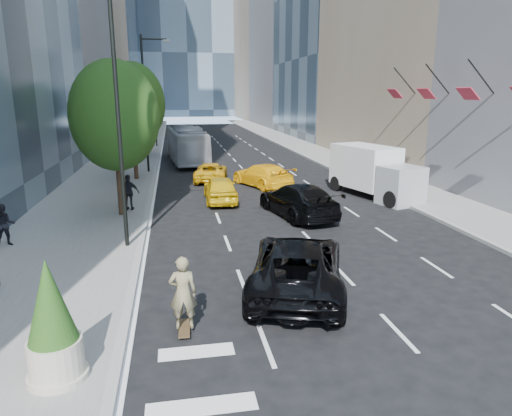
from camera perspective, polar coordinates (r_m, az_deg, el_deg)
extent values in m
plane|color=black|center=(15.75, 7.35, -8.43)|extent=(160.00, 160.00, 0.00)
cube|color=slate|center=(44.46, -16.02, 5.91)|extent=(6.00, 120.00, 0.15)
cube|color=slate|center=(46.56, 8.07, 6.67)|extent=(4.00, 120.00, 0.15)
cube|color=gray|center=(116.50, 3.32, 23.49)|extent=(20.00, 24.00, 50.00)
cylinder|color=black|center=(17.96, -16.85, 10.80)|extent=(0.16, 0.16, 10.00)
cylinder|color=black|center=(35.90, -13.72, 12.37)|extent=(0.16, 0.16, 10.00)
cylinder|color=black|center=(36.05, -12.67, 19.92)|extent=(1.80, 0.12, 0.12)
cube|color=#99998C|center=(36.03, -11.14, 19.84)|extent=(0.50, 0.22, 0.15)
cylinder|color=black|center=(23.39, -16.66, 2.98)|extent=(0.30, 0.30, 3.15)
ellipsoid|color=#163D10|center=(23.01, -17.23, 10.95)|extent=(4.20, 4.20, 5.25)
cylinder|color=black|center=(33.21, -14.88, 6.44)|extent=(0.30, 0.30, 3.38)
ellipsoid|color=#163D10|center=(32.95, -15.27, 12.46)|extent=(4.50, 4.50, 5.62)
cylinder|color=black|center=(46.12, -13.67, 8.27)|extent=(0.30, 0.30, 2.93)
ellipsoid|color=#163D10|center=(45.93, -13.89, 12.01)|extent=(3.90, 3.90, 4.88)
cylinder|color=black|center=(53.96, -12.43, 10.34)|extent=(0.14, 0.14, 5.20)
imported|color=black|center=(53.89, -12.52, 12.04)|extent=(2.48, 0.53, 1.00)
cylinder|color=black|center=(26.89, 26.31, 14.52)|extent=(1.75, 0.08, 1.75)
cube|color=#A42537|center=(26.51, 24.95, 12.84)|extent=(0.64, 1.30, 0.64)
cylinder|color=black|center=(30.23, 21.74, 14.76)|extent=(1.75, 0.08, 1.75)
cube|color=#A42537|center=(29.89, 20.50, 13.25)|extent=(0.64, 1.30, 0.64)
cylinder|color=black|center=(33.71, 18.09, 14.89)|extent=(1.75, 0.08, 1.75)
cube|color=#A42537|center=(33.41, 16.97, 13.52)|extent=(0.64, 1.30, 0.64)
imported|color=#726847|center=(11.95, -9.10, -11.00)|extent=(0.73, 0.50, 1.94)
imported|color=black|center=(14.33, 5.19, -7.14)|extent=(4.38, 6.48, 1.65)
imported|color=black|center=(22.96, 5.25, 1.03)|extent=(3.38, 6.05, 1.66)
imported|color=gold|center=(26.00, -4.46, 2.40)|extent=(1.85, 4.41, 1.49)
imported|color=#D5C50B|center=(24.26, 4.82, 1.33)|extent=(1.46, 4.00, 1.31)
imported|color=#D49B0B|center=(32.38, -5.65, 4.52)|extent=(2.79, 4.89, 1.28)
imported|color=#FFB70D|center=(30.35, 0.78, 4.15)|extent=(3.93, 5.57, 1.50)
imported|color=#B2B4B9|center=(41.74, -8.68, 7.88)|extent=(3.56, 11.54, 3.17)
cube|color=silver|center=(28.63, 13.45, 5.10)|extent=(3.29, 4.69, 2.49)
cube|color=gray|center=(26.44, 17.67, 2.67)|extent=(2.55, 2.36, 2.12)
cylinder|color=black|center=(25.64, 16.56, 1.04)|extent=(0.56, 0.98, 0.92)
cylinder|color=black|center=(26.97, 19.60, 1.43)|extent=(0.56, 0.98, 0.92)
cylinder|color=black|center=(29.40, 10.03, 3.04)|extent=(0.56, 0.98, 0.92)
cylinder|color=black|center=(30.57, 12.98, 3.31)|extent=(0.56, 0.98, 0.92)
imported|color=black|center=(20.42, -28.97, -1.88)|extent=(0.96, 0.83, 1.70)
imported|color=black|center=(24.33, -15.61, 1.89)|extent=(1.15, 0.65, 1.84)
cylinder|color=#B5AB96|center=(10.92, -23.69, -16.89)|extent=(1.12, 1.12, 0.89)
cone|color=#163D10|center=(10.32, -24.43, -10.46)|extent=(1.00, 1.00, 1.79)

